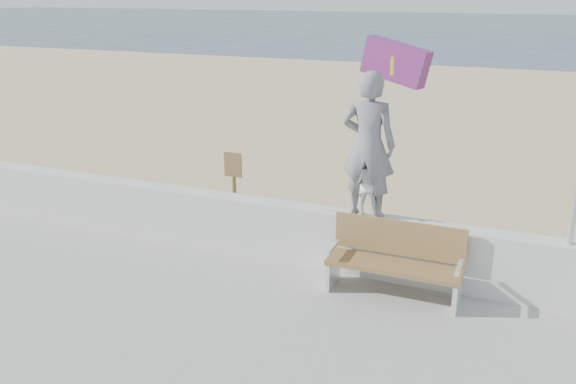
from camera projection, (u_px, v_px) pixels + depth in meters
ground at (220, 332)px, 7.76m from camera, size 220.00×220.00×0.00m
sand at (388, 157)px, 15.64m from camera, size 90.00×40.00×0.08m
seawall at (281, 231)px, 9.32m from camera, size 30.00×0.35×0.90m
adult at (368, 145)px, 8.37m from camera, size 0.76×0.51×2.06m
child at (367, 183)px, 8.54m from camera, size 0.50×0.40×0.98m
bench at (395, 259)px, 8.22m from camera, size 1.80×0.57×1.00m
parafoil_kite at (397, 62)px, 9.43m from camera, size 1.15×0.55×0.77m
sign at (234, 186)px, 10.41m from camera, size 0.32×0.07×1.46m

